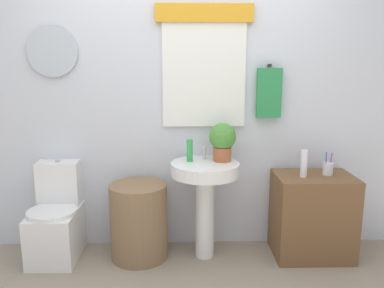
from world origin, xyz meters
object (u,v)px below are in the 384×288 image
Objects in this scene: toothbrush_cup at (327,168)px; wooden_cabinet at (312,216)px; toilet at (56,222)px; potted_plant at (222,140)px; lotion_bottle at (303,164)px; laundry_hamper at (138,221)px; soap_bottle at (189,150)px; pedestal_sink at (204,185)px.

wooden_cabinet is at bearing -169.46° from toothbrush_cup.
toilet is 4.24× the size of toothbrush_cup.
potted_plant is 0.66m from lotion_bottle.
laundry_hamper is at bearing 180.00° from wooden_cabinet.
lotion_bottle is 1.18× the size of toothbrush_cup.
soap_bottle is at bearing 6.91° from laundry_hamper.
toothbrush_cup reaches higher than toilet.
pedestal_sink is (0.53, 0.00, 0.30)m from laundry_hamper.
pedestal_sink is 2.59× the size of potted_plant.
soap_bottle is (0.41, 0.05, 0.57)m from laundry_hamper.
toothbrush_cup reaches higher than laundry_hamper.
wooden_cabinet is 1.14m from soap_bottle.
soap_bottle is 0.90m from lotion_bottle.
wooden_cabinet is at bearing -0.98° from toilet.
potted_plant is at bearing 177.30° from toothbrush_cup.
lotion_bottle reaches higher than toilet.
laundry_hamper is 0.94m from potted_plant.
soap_bottle is 0.27m from potted_plant.
toilet is 2.57× the size of potted_plant.
toilet is at bearing -178.97° from potted_plant.
toilet reaches higher than laundry_hamper.
pedestal_sink is 0.79m from lotion_bottle.
toothbrush_cup is (0.99, 0.02, 0.13)m from pedestal_sink.
lotion_bottle reaches higher than laundry_hamper.
soap_bottle is 0.97× the size of toothbrush_cup.
laundry_hamper is 1.39m from lotion_bottle.
soap_bottle is (1.08, 0.01, 0.58)m from toilet.
potted_plant reaches higher than soap_bottle.
potted_plant is at bearing 2.20° from soap_bottle.
toilet is 2.23m from toothbrush_cup.
soap_bottle is 0.82× the size of lotion_bottle.
lotion_bottle is at bearing -2.20° from toilet.
wooden_cabinet is at bearing -2.87° from soap_bottle.
wooden_cabinet is 2.23× the size of potted_plant.
lotion_bottle is at bearing -164.45° from toothbrush_cup.
potted_plant reaches higher than toilet.
wooden_cabinet is at bearing 0.00° from laundry_hamper.
soap_bottle is at bearing 157.38° from pedestal_sink.
laundry_hamper is 1.41m from wooden_cabinet.
potted_plant reaches higher than toothbrush_cup.
toilet is at bearing 177.80° from lotion_bottle.
laundry_hamper is at bearing -179.24° from toothbrush_cup.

